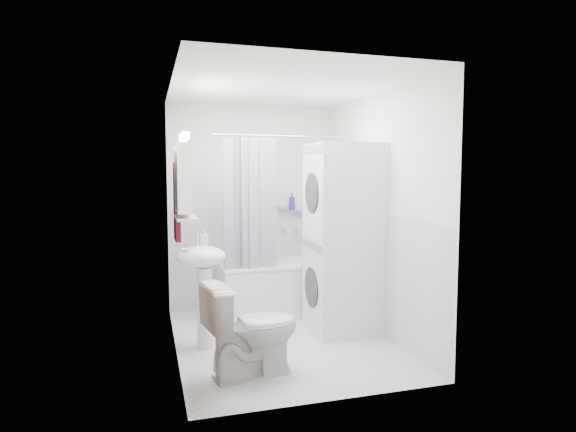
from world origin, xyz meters
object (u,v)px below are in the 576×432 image
object	(u,v)px
bathtub	(287,284)
toilet	(252,329)
sink	(203,273)
washer_dryer	(343,238)

from	to	relation	value
bathtub	toilet	xyz separation A→B (m)	(-0.76, -1.62, 0.04)
sink	washer_dryer	distance (m)	1.46
bathtub	washer_dryer	size ratio (longest dim) A/B	0.83
sink	washer_dryer	size ratio (longest dim) A/B	0.55
sink	washer_dryer	xyz separation A→B (m)	(1.43, 0.13, 0.25)
sink	toilet	bearing A→B (deg)	-66.72
washer_dryer	toilet	size ratio (longest dim) A/B	2.50
bathtub	toilet	bearing A→B (deg)	-115.23
washer_dryer	toilet	world-z (taller)	washer_dryer
toilet	bathtub	bearing A→B (deg)	-34.57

